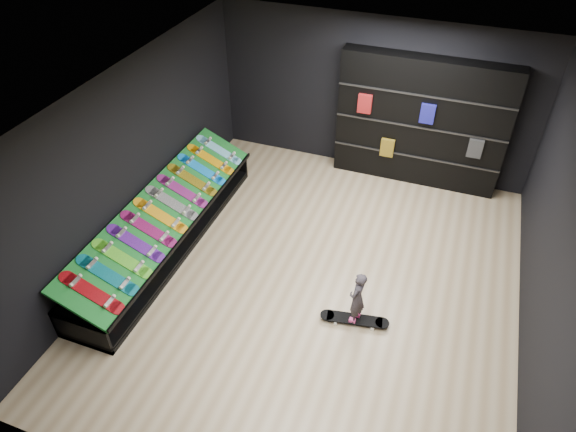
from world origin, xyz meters
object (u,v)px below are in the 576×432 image
(display_rack, at_px, (168,232))
(child, at_px, (356,306))
(back_shelving, at_px, (421,123))
(floor_skateboard, at_px, (354,320))

(display_rack, bearing_deg, child, -9.93)
(display_rack, distance_m, child, 3.39)
(back_shelving, xyz_separation_m, child, (-0.15, -3.91, -0.87))
(back_shelving, xyz_separation_m, floor_skateboard, (-0.15, -3.91, -1.18))
(display_rack, height_order, back_shelving, back_shelving)
(back_shelving, bearing_deg, display_rack, -136.43)
(back_shelving, relative_size, child, 5.89)
(display_rack, relative_size, child, 8.66)
(display_rack, bearing_deg, floor_skateboard, -9.93)
(back_shelving, height_order, child, back_shelving)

